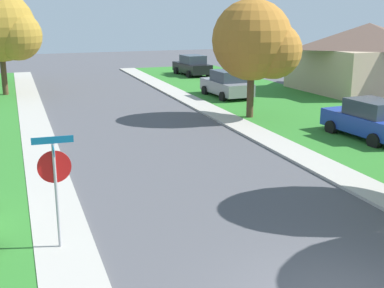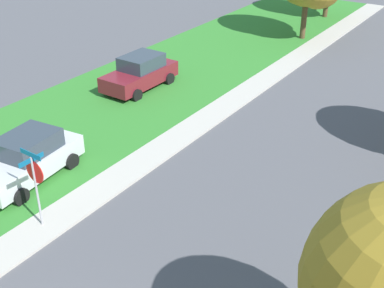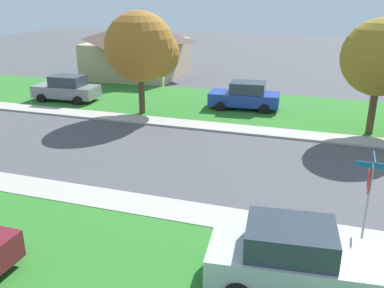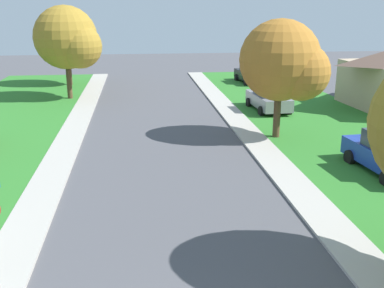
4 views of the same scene
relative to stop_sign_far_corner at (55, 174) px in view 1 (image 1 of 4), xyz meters
The scene contains 10 objects.
sidewalk_east 12.34m from the stop_sign_far_corner, 38.90° to the left, with size 1.40×56.00×0.10m, color #ADA89E.
lawn_east 16.24m from the stop_sign_far_corner, 28.36° to the left, with size 8.00×56.00×0.08m, color #2D7528.
sidewalk_west 7.88m from the stop_sign_far_corner, 89.27° to the left, with size 1.40×56.00×0.10m, color #ADA89E.
stop_sign_far_corner is the anchor object (origin of this frame).
car_blue_near_corner 15.05m from the stop_sign_far_corner, 24.34° to the left, with size 2.30×4.43×1.76m.
car_grey_far_down_street 21.67m from the stop_sign_far_corner, 56.13° to the left, with size 2.21×4.39×1.76m.
car_black_kerbside_mid 31.97m from the stop_sign_far_corner, 64.76° to the left, with size 2.32×4.44×1.76m.
tree_across_right 16.13m from the stop_sign_far_corner, 46.88° to the left, with size 4.34×4.04×6.03m.
tree_across_left 23.53m from the stop_sign_far_corner, 92.41° to the left, with size 4.79×4.45×6.66m.
house_right_setback 28.19m from the stop_sign_far_corner, 38.12° to the left, with size 9.46×8.34×4.60m.
Camera 1 is at (-5.51, -6.94, 5.52)m, focal length 47.10 mm.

